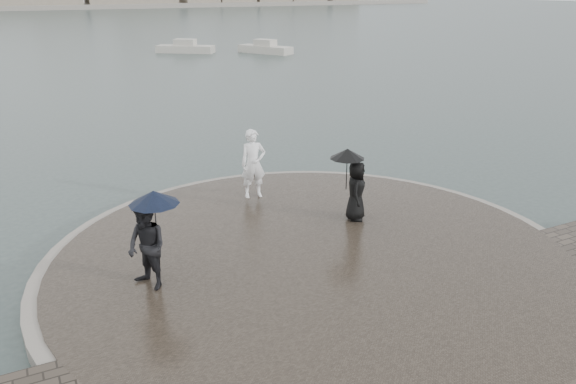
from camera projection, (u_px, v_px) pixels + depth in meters
ground at (407, 347)px, 10.25m from camera, size 400.00×400.00×0.00m
kerb_ring at (313, 261)px, 13.12m from camera, size 12.50×12.50×0.32m
quay_tip at (313, 260)px, 13.11m from camera, size 11.90×11.90×0.36m
statue at (253, 164)px, 16.19m from camera, size 0.80×0.59×2.01m
visitor_left at (148, 237)px, 11.26m from camera, size 1.26×1.15×2.04m
visitor_right at (354, 182)px, 14.58m from camera, size 1.14×1.02×1.95m
boats at (148, 56)px, 48.98m from camera, size 30.09×12.59×1.50m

